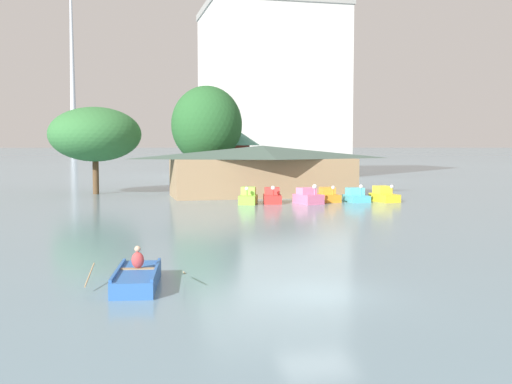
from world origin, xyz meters
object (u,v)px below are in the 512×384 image
pedal_boat_red (272,197)px  green_roof_pavilion (218,148)px  pedal_boat_lime (248,197)px  pedal_boat_yellow (384,195)px  boathouse (262,170)px  rowboat_with_rower (137,278)px  pedal_boat_orange (328,196)px  shoreline_tree_mid (207,125)px  pedal_boat_cyan (356,196)px  shoreline_tree_tall_left (95,134)px  background_building_block (271,92)px  pedal_boat_pink (308,197)px  distant_broadcast_tower (71,24)px

pedal_boat_red → green_roof_pavilion: size_ratio=0.29×
pedal_boat_lime → green_roof_pavilion: bearing=-162.4°
pedal_boat_yellow → boathouse: size_ratio=0.17×
pedal_boat_lime → rowboat_with_rower: bearing=-0.3°
rowboat_with_rower → pedal_boat_lime: size_ratio=1.62×
pedal_boat_orange → shoreline_tree_mid: 18.19m
boathouse → shoreline_tree_mid: shoreline_tree_mid is taller
pedal_boat_cyan → pedal_boat_yellow: (2.42, -0.42, 0.06)m
rowboat_with_rower → pedal_boat_lime: pedal_boat_lime is taller
pedal_boat_lime → shoreline_tree_tall_left: size_ratio=0.28×
shoreline_tree_tall_left → background_building_block: 43.06m
pedal_boat_lime → pedal_boat_orange: pedal_boat_lime is taller
shoreline_tree_tall_left → rowboat_with_rower: bearing=-86.9°
pedal_boat_pink → distant_broadcast_tower: (-38.56, 367.86, 80.12)m
pedal_boat_yellow → background_building_block: background_building_block is taller
pedal_boat_red → green_roof_pavilion: 18.54m
pedal_boat_cyan → shoreline_tree_tall_left: shoreline_tree_tall_left is taller
pedal_boat_cyan → pedal_boat_yellow: pedal_boat_cyan is taller
boathouse → shoreline_tree_mid: size_ratio=1.66×
pedal_boat_lime → shoreline_tree_mid: size_ratio=0.23×
shoreline_tree_tall_left → pedal_boat_pink: bearing=-40.0°
pedal_boat_orange → boathouse: 8.39m
pedal_boat_pink → pedal_boat_cyan: (4.65, 0.93, -0.08)m
rowboat_with_rower → distant_broadcast_tower: (-23.35, 395.81, 80.38)m
pedal_boat_orange → pedal_boat_yellow: size_ratio=0.83×
rowboat_with_rower → shoreline_tree_mid: bearing=176.4°
pedal_boat_yellow → pedal_boat_red: bearing=-99.2°
pedal_boat_cyan → green_roof_pavilion: size_ratio=0.27×
pedal_boat_orange → distant_broadcast_tower: (-40.89, 366.35, 80.18)m
green_roof_pavilion → pedal_boat_pink: bearing=-77.2°
shoreline_tree_mid → pedal_boat_cyan: bearing=-55.1°
rowboat_with_rower → pedal_boat_red: (12.42, 29.10, 0.23)m
green_roof_pavilion → shoreline_tree_mid: size_ratio=0.85×
pedal_boat_red → green_roof_pavilion: green_roof_pavilion is taller
pedal_boat_red → boathouse: size_ratio=0.15×
rowboat_with_rower → pedal_boat_orange: pedal_boat_orange is taller
pedal_boat_orange → pedal_boat_yellow: (4.75, -1.00, 0.04)m
pedal_boat_pink → pedal_boat_orange: 2.78m
pedal_boat_pink → pedal_boat_red: bearing=-128.7°
shoreline_tree_tall_left → shoreline_tree_mid: bearing=8.0°
pedal_boat_orange → rowboat_with_rower: bearing=-32.7°
background_building_block → distant_broadcast_tower: size_ratio=0.14×
boathouse → background_building_block: bearing=74.5°
pedal_boat_red → pedal_boat_cyan: size_ratio=1.08×
pedal_boat_yellow → background_building_block: bearing=172.2°
rowboat_with_rower → pedal_boat_orange: bearing=157.3°
pedal_boat_pink → shoreline_tree_mid: shoreline_tree_mid is taller
pedal_boat_lime → background_building_block: 50.60m
rowboat_with_rower → background_building_block: (24.23, 75.74, 13.02)m
pedal_boat_orange → background_building_block: background_building_block is taller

